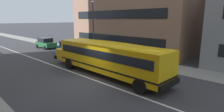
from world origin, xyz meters
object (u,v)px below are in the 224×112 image
object	(u,v)px
school_bus	(106,55)
street_lamp	(93,21)
parked_car_green_by_lamppost	(46,43)
parked_car_teal_past_driveway	(69,47)

from	to	relation	value
school_bus	street_lamp	bearing A→B (deg)	-32.44
parked_car_green_by_lamppost	street_lamp	distance (m)	10.00
parked_car_green_by_lamppost	parked_car_teal_past_driveway	size ratio (longest dim) A/B	0.99
school_bus	parked_car_teal_past_driveway	distance (m)	10.66
school_bus	street_lamp	xyz separation A→B (m)	(-7.69, 5.09, 2.66)
school_bus	street_lamp	distance (m)	9.60
parked_car_green_by_lamppost	street_lamp	xyz separation A→B (m)	(9.13, 2.17, 3.47)
school_bus	parked_car_green_by_lamppost	world-z (taller)	school_bus
street_lamp	parked_car_teal_past_driveway	bearing A→B (deg)	-140.28
parked_car_green_by_lamppost	street_lamp	world-z (taller)	street_lamp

